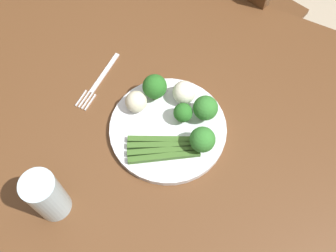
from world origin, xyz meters
The scene contains 13 objects.
ground_plane centered at (0.00, 0.00, -0.01)m, with size 6.00×6.00×0.02m, color #B7A88E.
dining_table centered at (0.00, 0.00, 0.65)m, with size 1.10×0.92×0.77m.
chair centered at (0.03, -0.60, 0.50)m, with size 0.48×0.48×0.87m.
plate centered at (-0.07, -0.03, 0.78)m, with size 0.25×0.25×0.01m, color white.
asparagus_bundle centered at (-0.08, 0.02, 0.79)m, with size 0.15×0.12×0.01m.
broccoli_near_center centered at (-0.09, -0.06, 0.82)m, with size 0.04×0.04×0.05m.
broccoli_back_right centered at (-0.01, -0.08, 0.82)m, with size 0.05×0.05×0.06m.
broccoli_outer_edge centered at (-0.13, -0.08, 0.82)m, with size 0.05×0.05×0.06m.
broccoli_front_left centered at (-0.15, -0.01, 0.82)m, with size 0.05×0.05×0.06m.
cauliflower_front centered at (0.01, -0.04, 0.81)m, with size 0.05×0.05×0.05m, color beige.
cauliflower_left centered at (-0.07, -0.10, 0.81)m, with size 0.05×0.05×0.05m, color white.
fork centered at (0.13, -0.07, 0.77)m, with size 0.03×0.17×0.00m.
water_glass centered at (0.05, 0.22, 0.84)m, with size 0.06×0.06×0.13m, color silver.
Camera 1 is at (-0.24, 0.30, 1.50)m, focal length 41.14 mm.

